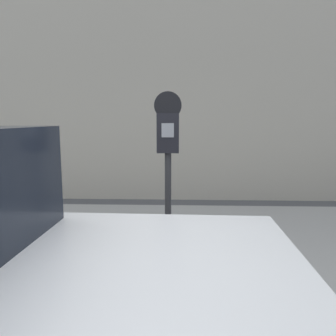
{
  "coord_description": "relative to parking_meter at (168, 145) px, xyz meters",
  "views": [
    {
      "loc": [
        0.55,
        -1.54,
        1.5
      ],
      "look_at": [
        0.45,
        1.08,
        1.11
      ],
      "focal_mm": 35.0,
      "sensor_mm": 36.0,
      "label": 1
    }
  ],
  "objects": [
    {
      "name": "building_facade",
      "position": [
        -0.45,
        3.55,
        1.97
      ],
      "size": [
        24.0,
        0.3,
        6.54
      ],
      "color": "beige",
      "rests_on": "ground_plane"
    },
    {
      "name": "parking_meter",
      "position": [
        0.0,
        0.0,
        0.0
      ],
      "size": [
        0.21,
        0.12,
        1.59
      ],
      "color": "#2D2D30",
      "rests_on": "sidewalk"
    },
    {
      "name": "sidewalk",
      "position": [
        -0.45,
        1.12,
        -1.24
      ],
      "size": [
        24.0,
        2.8,
        0.13
      ],
      "color": "#9E9B96",
      "rests_on": "ground_plane"
    }
  ]
}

